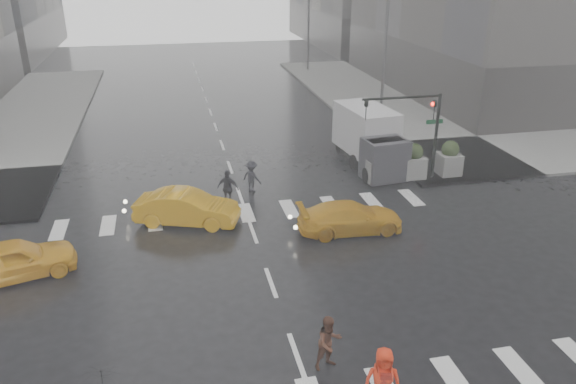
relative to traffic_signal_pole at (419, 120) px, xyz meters
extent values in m
plane|color=black|center=(-9.01, -8.01, -3.22)|extent=(120.00, 120.00, 0.00)
cube|color=gray|center=(10.49, 9.49, -3.14)|extent=(35.00, 35.00, 0.15)
cube|color=#2D2A28|center=(19.99, 18.99, -1.02)|extent=(26.05, 26.05, 4.40)
cube|color=#2D2A28|center=(19.99, 47.99, -1.02)|extent=(26.05, 26.05, 4.40)
cylinder|color=black|center=(0.99, -0.01, -0.97)|extent=(0.16, 0.16, 4.50)
cylinder|color=black|center=(-1.01, -0.01, 1.18)|extent=(4.00, 0.12, 0.12)
imported|color=black|center=(0.74, -0.01, 0.48)|extent=(0.16, 0.20, 1.00)
imported|color=black|center=(-2.81, -0.01, 0.68)|extent=(0.16, 0.20, 1.00)
sphere|color=#FF190C|center=(0.64, -0.01, 0.78)|extent=(0.20, 0.20, 0.20)
cube|color=#0B4E24|center=(0.99, 0.29, -0.22)|extent=(0.90, 0.03, 0.22)
cylinder|color=#59595B|center=(1.99, 9.99, 1.28)|extent=(0.20, 0.20, 9.00)
cylinder|color=#59595B|center=(1.99, 29.99, 1.28)|extent=(0.20, 0.20, 9.00)
cube|color=gray|center=(-2.01, 0.19, -2.52)|extent=(1.10, 1.10, 1.10)
sphere|color=#1E3015|center=(-2.01, 0.19, -1.72)|extent=(0.90, 0.90, 0.90)
cube|color=gray|center=(-0.01, 0.19, -2.52)|extent=(1.10, 1.10, 1.10)
sphere|color=#1E3015|center=(-0.01, 0.19, -1.72)|extent=(0.90, 0.90, 0.90)
cube|color=gray|center=(1.99, 0.19, -2.52)|extent=(1.10, 1.10, 1.10)
sphere|color=#1E3015|center=(1.99, 0.19, -1.72)|extent=(0.90, 0.90, 0.90)
imported|color=#452518|center=(-8.24, -12.69, -2.39)|extent=(0.95, 0.83, 1.65)
imported|color=red|center=(-7.42, -14.58, -2.27)|extent=(1.06, 0.84, 1.90)
cube|color=maroon|center=(-7.42, -14.76, -2.07)|extent=(0.31, 0.23, 0.40)
imported|color=black|center=(-9.67, -1.07, -2.34)|extent=(1.21, 1.04, 1.76)
imported|color=black|center=(-8.36, 0.34, -2.42)|extent=(1.12, 1.13, 1.58)
imported|color=orange|center=(-17.91, -5.70, -2.49)|extent=(4.57, 2.82, 1.45)
imported|color=orange|center=(-11.63, -2.53, -2.49)|extent=(4.69, 2.94, 1.46)
imported|color=orange|center=(-5.01, -4.76, -2.58)|extent=(3.94, 1.89, 1.28)
cube|color=silver|center=(-1.51, 3.32, -1.34)|extent=(2.20, 4.21, 2.47)
cube|color=#323136|center=(-1.51, 0.39, -2.07)|extent=(2.11, 1.65, 2.11)
cube|color=black|center=(-1.51, 0.39, -1.43)|extent=(1.83, 0.82, 0.82)
cylinder|color=black|center=(-2.47, 0.21, -2.80)|extent=(0.26, 0.82, 0.82)
cylinder|color=black|center=(-0.54, 0.21, -2.80)|extent=(0.26, 0.82, 0.82)
cylinder|color=black|center=(-2.47, 2.22, -2.80)|extent=(0.26, 0.82, 0.82)
cylinder|color=black|center=(-0.54, 2.22, -2.80)|extent=(0.26, 0.82, 0.82)
cylinder|color=black|center=(-2.47, 4.79, -2.80)|extent=(0.26, 0.82, 0.82)
cylinder|color=black|center=(-0.54, 4.79, -2.80)|extent=(0.26, 0.82, 0.82)
camera|label=1|loc=(-12.08, -24.83, 7.52)|focal=35.00mm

